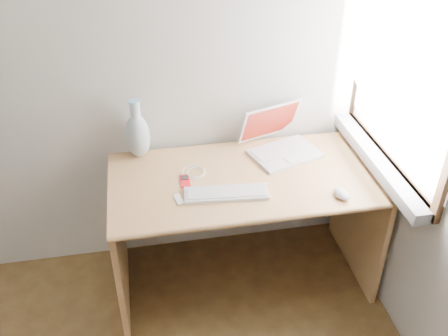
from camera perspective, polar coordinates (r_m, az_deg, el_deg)
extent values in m
cube|color=beige|center=(2.59, -22.62, 12.03)|extent=(3.50, 0.04, 2.60)
cube|color=white|center=(2.42, 20.35, 11.59)|extent=(0.01, 0.90, 1.00)
cube|color=gray|center=(2.62, 17.04, 0.88)|extent=(0.10, 0.96, 0.06)
cube|color=white|center=(2.37, 18.86, 12.25)|extent=(0.02, 0.84, 0.92)
cube|color=tan|center=(2.52, 2.39, -1.19)|extent=(1.36, 0.68, 0.03)
cube|color=tan|center=(2.71, -11.85, -8.88)|extent=(0.03, 0.64, 0.69)
cube|color=tan|center=(2.94, 15.09, -5.56)|extent=(0.03, 0.64, 0.69)
cube|color=tan|center=(2.92, 0.91, -1.44)|extent=(1.30, 0.03, 0.45)
cube|color=white|center=(2.70, 6.98, 1.65)|extent=(0.41, 0.34, 0.02)
cube|color=white|center=(2.69, 7.00, 1.84)|extent=(0.35, 0.23, 0.00)
cube|color=white|center=(2.74, 6.43, 5.09)|extent=(0.36, 0.20, 0.22)
cube|color=maroon|center=(2.74, 6.43, 5.09)|extent=(0.33, 0.17, 0.20)
cube|color=white|center=(2.38, 0.26, -2.93)|extent=(0.41, 0.16, 0.02)
cube|color=white|center=(2.37, 0.26, -2.74)|extent=(0.38, 0.13, 0.00)
ellipsoid|color=white|center=(2.43, 13.29, -2.89)|extent=(0.08, 0.11, 0.04)
cube|color=#B10C19|center=(2.48, -4.48, -1.49)|extent=(0.05, 0.10, 0.01)
cube|color=black|center=(2.48, -4.48, -1.40)|extent=(0.04, 0.04, 0.00)
torus|color=white|center=(2.54, -3.51, -0.50)|extent=(0.16, 0.16, 0.01)
cube|color=white|center=(2.36, -5.21, -3.60)|extent=(0.05, 0.09, 0.01)
ellipsoid|color=silver|center=(2.65, -9.82, 3.59)|extent=(0.13, 0.13, 0.24)
cylinder|color=silver|center=(2.58, -10.14, 6.49)|extent=(0.05, 0.05, 0.10)
cylinder|color=#90CAE7|center=(2.55, -10.25, 7.47)|extent=(0.06, 0.06, 0.01)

